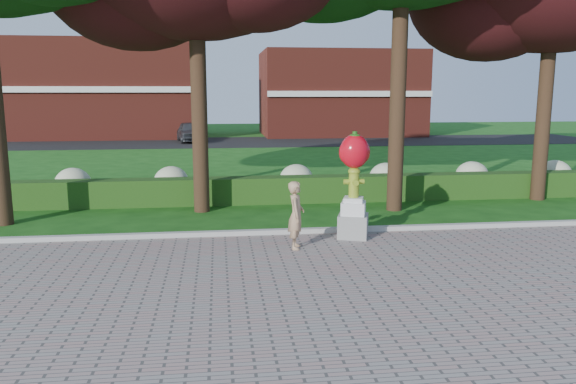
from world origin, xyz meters
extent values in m
plane|color=#174912|center=(0.00, 0.00, 0.00)|extent=(100.00, 100.00, 0.00)
cube|color=#ADADA5|center=(0.00, 3.00, 0.07)|extent=(40.00, 0.18, 0.15)
cube|color=#174012|center=(0.00, 7.00, 0.40)|extent=(24.00, 0.70, 0.80)
ellipsoid|color=#BEC294|center=(-6.00, 8.00, 0.55)|extent=(1.10, 1.10, 0.99)
ellipsoid|color=#BEC294|center=(-3.00, 8.00, 0.55)|extent=(1.10, 1.10, 0.99)
ellipsoid|color=#BEC294|center=(1.00, 8.00, 0.55)|extent=(1.10, 1.10, 0.99)
ellipsoid|color=#BEC294|center=(4.00, 8.00, 0.55)|extent=(1.10, 1.10, 0.99)
ellipsoid|color=#BEC294|center=(7.00, 8.00, 0.55)|extent=(1.10, 1.10, 0.99)
ellipsoid|color=#BEC294|center=(10.00, 8.00, 0.55)|extent=(1.10, 1.10, 0.99)
cube|color=black|center=(0.00, 28.00, 0.01)|extent=(50.00, 8.00, 0.02)
cube|color=maroon|center=(-10.00, 34.00, 3.50)|extent=(14.00, 8.00, 7.00)
cube|color=maroon|center=(8.00, 34.00, 3.20)|extent=(12.00, 8.00, 6.40)
cylinder|color=black|center=(-2.00, 6.00, 3.08)|extent=(0.44, 0.44, 6.16)
cylinder|color=black|center=(3.50, 5.50, 3.64)|extent=(0.44, 0.44, 7.28)
cylinder|color=black|center=(8.50, 6.50, 2.94)|extent=(0.44, 0.44, 5.88)
cube|color=gray|center=(1.56, 2.50, 0.31)|extent=(0.84, 0.84, 0.53)
cube|color=silver|center=(1.56, 2.50, 0.72)|extent=(0.67, 0.67, 0.30)
cube|color=silver|center=(1.56, 2.50, 0.93)|extent=(0.54, 0.54, 0.11)
cylinder|color=olive|center=(1.56, 2.50, 1.28)|extent=(0.24, 0.24, 0.60)
ellipsoid|color=olive|center=(1.56, 2.50, 1.58)|extent=(0.28, 0.28, 0.19)
cylinder|color=olive|center=(1.39, 2.50, 1.34)|extent=(0.13, 0.12, 0.12)
cylinder|color=olive|center=(1.73, 2.50, 1.34)|extent=(0.13, 0.12, 0.12)
cylinder|color=olive|center=(1.56, 2.34, 1.34)|extent=(0.13, 0.13, 0.13)
cylinder|color=olive|center=(1.56, 2.50, 1.66)|extent=(0.09, 0.09, 0.05)
ellipsoid|color=red|center=(1.56, 2.50, 2.04)|extent=(0.67, 0.60, 0.78)
ellipsoid|color=red|center=(1.36, 2.50, 2.02)|extent=(0.33, 0.33, 0.49)
ellipsoid|color=red|center=(1.75, 2.50, 2.02)|extent=(0.33, 0.33, 0.49)
cylinder|color=#225B14|center=(1.56, 2.50, 2.42)|extent=(0.11, 0.11, 0.13)
ellipsoid|color=#225B14|center=(1.56, 2.50, 2.39)|extent=(0.26, 0.26, 0.09)
imported|color=tan|center=(0.12, 1.73, 0.77)|extent=(0.44, 0.59, 1.46)
imported|color=#3D4045|center=(-3.35, 28.65, 0.70)|extent=(2.22, 4.19, 1.36)
camera|label=1|loc=(-1.50, -9.85, 3.37)|focal=35.00mm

